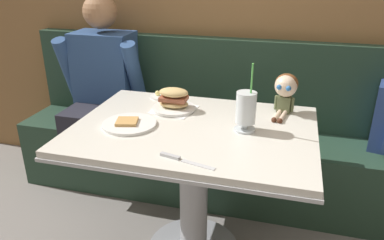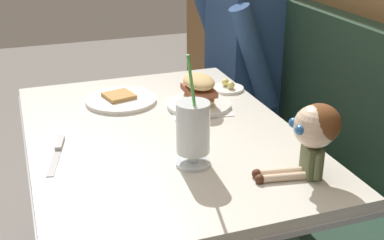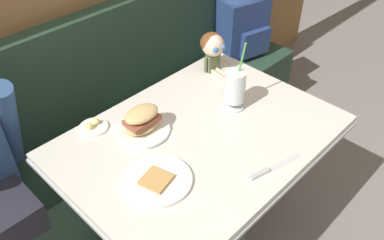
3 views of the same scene
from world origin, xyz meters
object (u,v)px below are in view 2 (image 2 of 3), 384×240
(butter_knife, at_px, (58,148))
(diner_patron, at_px, (235,50))
(milkshake_glass, at_px, (193,130))
(sandwich_plate, at_px, (199,95))
(butter_saucer, at_px, (228,87))
(seated_doll, at_px, (315,130))
(toast_plate, at_px, (121,100))

(butter_knife, height_order, diner_patron, diner_patron)
(milkshake_glass, bearing_deg, diner_patron, 150.59)
(sandwich_plate, relative_size, butter_saucer, 1.90)
(seated_doll, relative_size, diner_patron, 0.28)
(seated_doll, bearing_deg, diner_patron, 165.75)
(sandwich_plate, distance_m, butter_knife, 0.52)
(butter_knife, bearing_deg, diner_patron, 131.12)
(toast_plate, xyz_separation_m, butter_saucer, (0.01, 0.40, 0.00))
(toast_plate, height_order, sandwich_plate, sandwich_plate)
(milkshake_glass, distance_m, sandwich_plate, 0.42)
(milkshake_glass, relative_size, seated_doll, 1.39)
(butter_saucer, xyz_separation_m, diner_patron, (-0.48, 0.24, -0.01))
(sandwich_plate, bearing_deg, butter_saucer, 128.28)
(toast_plate, height_order, butter_saucer, butter_saucer)
(toast_plate, distance_m, seated_doll, 0.78)
(toast_plate, bearing_deg, milkshake_glass, 9.31)
(toast_plate, relative_size, sandwich_plate, 1.10)
(sandwich_plate, distance_m, seated_doll, 0.56)
(toast_plate, height_order, butter_knife, toast_plate)
(milkshake_glass, xyz_separation_m, diner_patron, (-0.99, 0.56, -0.10))
(toast_plate, bearing_deg, butter_knife, -38.61)
(butter_knife, bearing_deg, sandwich_plate, 109.30)
(butter_knife, bearing_deg, milkshake_glass, 57.72)
(sandwich_plate, relative_size, diner_patron, 0.28)
(seated_doll, bearing_deg, sandwich_plate, -168.43)
(toast_plate, height_order, seated_doll, seated_doll)
(butter_saucer, height_order, seated_doll, seated_doll)
(milkshake_glass, relative_size, butter_knife, 1.36)
(milkshake_glass, bearing_deg, butter_saucer, 148.08)
(diner_patron, bearing_deg, sandwich_plate, -33.51)
(sandwich_plate, distance_m, diner_patron, 0.73)
(sandwich_plate, height_order, diner_patron, diner_patron)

